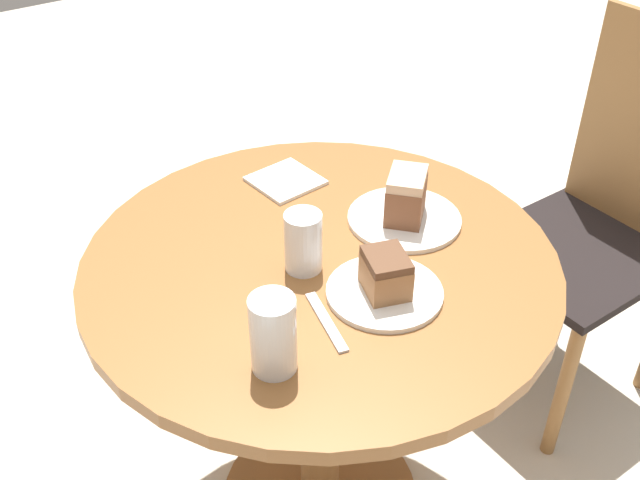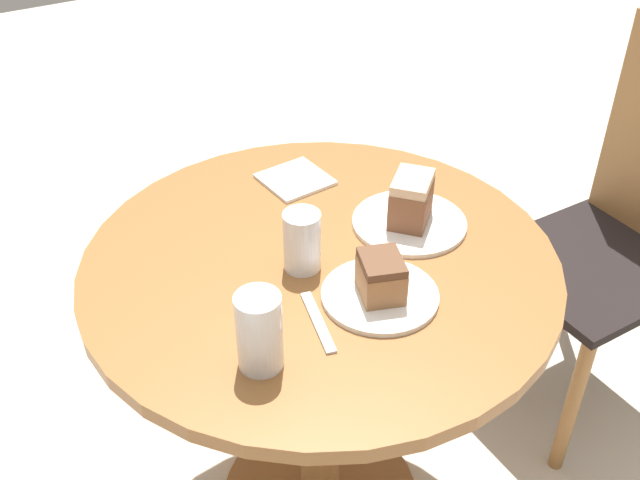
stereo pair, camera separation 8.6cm
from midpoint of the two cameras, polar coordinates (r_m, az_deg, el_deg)
The scene contains 10 objects.
table at distance 1.52m, azimuth -1.63°, elevation -6.89°, with size 0.90×0.90×0.75m.
chair at distance 2.03m, azimuth 19.37°, elevation 1.29°, with size 0.41×0.44×1.00m.
plate_near at distance 1.32m, azimuth 3.07°, elevation -4.04°, with size 0.21×0.21×0.01m.
plate_far at distance 1.50m, azimuth 4.84°, elevation 1.57°, with size 0.23×0.23×0.01m.
cake_slice_near at distance 1.29m, azimuth 3.13°, elevation -2.60°, with size 0.10×0.10×0.08m.
cake_slice_far at distance 1.47m, azimuth 4.94°, elevation 3.32°, with size 0.12×0.12×0.10m.
glass_lemonade at distance 1.35m, azimuth -3.11°, elevation -0.38°, with size 0.07×0.07×0.12m.
glass_water at distance 1.15m, azimuth -5.73°, elevation -7.43°, with size 0.07×0.07×0.14m.
napkin_stack at distance 1.62m, azimuth -4.16°, elevation 4.51°, with size 0.14×0.14×0.01m.
fork at distance 1.26m, azimuth -1.47°, elevation -6.29°, with size 0.15×0.06×0.00m.
Camera 1 is at (0.91, -0.65, 1.60)m, focal length 42.00 mm.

